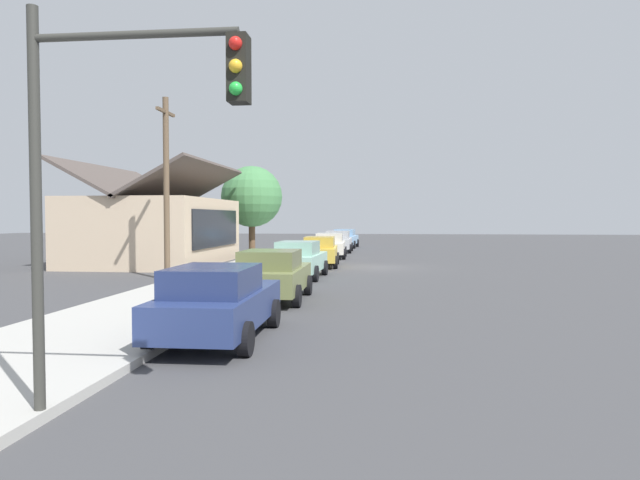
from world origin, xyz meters
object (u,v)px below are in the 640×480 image
object	(u,v)px
car_seafoam	(299,259)
car_skyblue	(345,238)
fire_hydrant_red	(303,252)
car_mustard	(320,251)
shade_tree	(252,197)
car_olive	(272,275)
car_ivory	(330,245)
utility_pole_wooden	(166,185)
car_silver	(338,241)
traffic_light_main	(116,144)
car_navy	(218,302)

from	to	relation	value
car_seafoam	car_skyblue	world-z (taller)	same
car_seafoam	fire_hydrant_red	bearing A→B (deg)	9.60
car_mustard	car_skyblue	bearing A→B (deg)	-3.28
shade_tree	fire_hydrant_red	xyz separation A→B (m)	(-4.49, -4.17, -3.51)
car_olive	car_ivory	distance (m)	18.96
car_skyblue	fire_hydrant_red	size ratio (longest dim) A/B	6.99
car_ivory	shade_tree	bearing A→B (deg)	65.59
car_olive	utility_pole_wooden	world-z (taller)	utility_pole_wooden
car_olive	fire_hydrant_red	size ratio (longest dim) A/B	6.09
car_mustard	car_skyblue	distance (m)	18.90
car_silver	car_ivory	bearing A→B (deg)	178.74
car_skyblue	fire_hydrant_red	distance (m)	14.78
car_mustard	traffic_light_main	distance (m)	23.38
car_skyblue	traffic_light_main	bearing A→B (deg)	-177.24
car_skyblue	car_silver	bearing A→B (deg)	-178.26
car_silver	car_skyblue	xyz separation A→B (m)	(6.35, -0.10, -0.00)
car_navy	car_silver	world-z (taller)	same
car_navy	utility_pole_wooden	xyz separation A→B (m)	(11.04, 5.44, 3.11)
car_skyblue	car_ivory	bearing A→B (deg)	-177.96
car_ivory	traffic_light_main	bearing A→B (deg)	177.74
car_ivory	shade_tree	size ratio (longest dim) A/B	0.78
fire_hydrant_red	car_navy	bearing A→B (deg)	-176.32
car_navy	car_skyblue	xyz separation A→B (m)	(37.17, -0.13, 0.00)
car_seafoam	utility_pole_wooden	world-z (taller)	utility_pole_wooden
car_skyblue	traffic_light_main	xyz separation A→B (m)	(-42.13, -0.08, 2.67)
fire_hydrant_red	car_mustard	bearing A→B (deg)	-159.88
car_seafoam	car_silver	xyz separation A→B (m)	(18.43, -0.16, 0.00)
car_mustard	shade_tree	distance (m)	10.88
car_mustard	car_olive	bearing A→B (deg)	176.48
car_navy	car_mustard	world-z (taller)	same
fire_hydrant_red	shade_tree	bearing A→B (deg)	42.90
shade_tree	traffic_light_main	world-z (taller)	shade_tree
car_ivory	car_mustard	bearing A→B (deg)	178.18
car_ivory	fire_hydrant_red	world-z (taller)	car_ivory
car_mustard	car_skyblue	world-z (taller)	same
car_skyblue	fire_hydrant_red	world-z (taller)	car_skyblue
car_skyblue	traffic_light_main	world-z (taller)	traffic_light_main
car_seafoam	fire_hydrant_red	distance (m)	10.18
car_seafoam	car_ivory	bearing A→B (deg)	1.57
car_silver	utility_pole_wooden	world-z (taller)	utility_pole_wooden
car_ivory	car_skyblue	world-z (taller)	same
utility_pole_wooden	car_silver	bearing A→B (deg)	-15.48
car_mustard	car_ivory	xyz separation A→B (m)	(6.46, 0.10, 0.00)
car_silver	car_skyblue	distance (m)	6.35
car_navy	fire_hydrant_red	bearing A→B (deg)	3.14
car_mustard	car_ivory	bearing A→B (deg)	-2.32
car_silver	shade_tree	xyz separation A→B (m)	(-3.85, 5.65, 3.19)
car_seafoam	fire_hydrant_red	size ratio (longest dim) A/B	6.24
car_ivory	car_skyblue	size ratio (longest dim) A/B	0.96
car_mustard	car_silver	xyz separation A→B (m)	(12.55, 0.07, 0.00)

